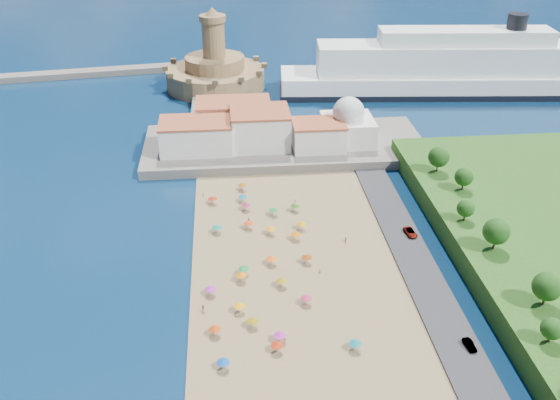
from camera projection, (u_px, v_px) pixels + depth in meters
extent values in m
plane|color=#071938|center=(273.00, 287.00, 137.92)|extent=(700.00, 700.00, 0.00)
cube|color=#59544C|center=(285.00, 146.00, 201.70)|extent=(90.00, 36.00, 3.00)
cube|color=#59544C|center=(216.00, 111.00, 230.58)|extent=(18.00, 70.00, 2.40)
cube|color=silver|center=(196.00, 137.00, 193.03)|extent=(22.00, 14.00, 9.00)
cube|color=silver|center=(260.00, 129.00, 195.93)|extent=(18.00, 16.00, 11.00)
cube|color=silver|center=(318.00, 136.00, 194.63)|extent=(16.00, 12.00, 8.00)
cube|color=silver|center=(234.00, 117.00, 205.99)|extent=(24.00, 14.00, 10.00)
cube|color=silver|center=(348.00, 130.00, 198.94)|extent=(16.00, 16.00, 8.00)
sphere|color=silver|center=(349.00, 112.00, 196.05)|extent=(10.00, 10.00, 10.00)
cylinder|color=silver|center=(349.00, 101.00, 194.21)|extent=(1.20, 1.20, 1.60)
cylinder|color=#997C4C|center=(216.00, 78.00, 255.41)|extent=(40.00, 40.00, 8.00)
cylinder|color=#997C4C|center=(215.00, 63.00, 252.28)|extent=(24.00, 24.00, 5.00)
cylinder|color=#997C4C|center=(214.00, 39.00, 247.70)|extent=(9.00, 9.00, 14.00)
cylinder|color=#997C4C|center=(212.00, 18.00, 243.75)|extent=(10.40, 10.40, 2.40)
cone|color=#997C4C|center=(212.00, 11.00, 242.45)|extent=(6.00, 6.00, 3.00)
cube|color=black|center=(458.00, 90.00, 250.86)|extent=(144.81, 32.84, 2.31)
cube|color=white|center=(459.00, 83.00, 249.36)|extent=(143.78, 32.36, 8.55)
cube|color=white|center=(463.00, 58.00, 244.55)|extent=(115.05, 26.27, 11.40)
cube|color=white|center=(466.00, 36.00, 240.43)|extent=(67.38, 18.64, 5.70)
cylinder|color=black|center=(518.00, 21.00, 237.88)|extent=(7.60, 7.60, 5.70)
cylinder|color=gray|center=(295.00, 208.00, 166.35)|extent=(0.07, 0.07, 2.00)
cone|color=#266511|center=(295.00, 205.00, 165.91)|extent=(2.50, 2.50, 0.60)
cylinder|color=gray|center=(240.00, 308.00, 129.31)|extent=(0.07, 0.07, 2.00)
cone|color=orange|center=(239.00, 305.00, 128.87)|extent=(2.50, 2.50, 0.60)
cylinder|color=gray|center=(306.00, 300.00, 131.59)|extent=(0.07, 0.07, 2.00)
cone|color=#AD254E|center=(306.00, 297.00, 131.16)|extent=(2.50, 2.50, 0.60)
cylinder|color=gray|center=(280.00, 338.00, 121.40)|extent=(0.07, 0.07, 2.00)
cone|color=#B22696|center=(280.00, 334.00, 120.97)|extent=(2.50, 2.50, 0.60)
cylinder|color=gray|center=(243.00, 187.00, 176.93)|extent=(0.07, 0.07, 2.00)
cone|color=#8E540C|center=(242.00, 184.00, 176.49)|extent=(2.50, 2.50, 0.60)
cylinder|color=gray|center=(246.00, 207.00, 166.79)|extent=(0.07, 0.07, 2.00)
cone|color=#9E214E|center=(246.00, 204.00, 166.35)|extent=(2.50, 2.50, 0.60)
cylinder|color=gray|center=(274.00, 212.00, 164.40)|extent=(0.07, 0.07, 2.00)
cone|color=#157B35|center=(274.00, 209.00, 163.97)|extent=(2.50, 2.50, 0.60)
cylinder|color=gray|center=(296.00, 236.00, 153.82)|extent=(0.07, 0.07, 2.00)
cone|color=#D86409|center=(296.00, 233.00, 153.38)|extent=(2.50, 2.50, 0.60)
cylinder|color=gray|center=(301.00, 226.00, 158.17)|extent=(0.07, 0.07, 2.00)
cone|color=#C9850A|center=(301.00, 223.00, 157.73)|extent=(2.50, 2.50, 0.60)
cylinder|color=gray|center=(355.00, 346.00, 119.34)|extent=(0.07, 0.07, 2.00)
cone|color=#0D7078|center=(355.00, 342.00, 118.90)|extent=(2.50, 2.50, 0.60)
cylinder|color=gray|center=(241.00, 277.00, 138.78)|extent=(0.07, 0.07, 2.00)
cone|color=orange|center=(241.00, 274.00, 138.35)|extent=(2.50, 2.50, 0.60)
cylinder|color=gray|center=(217.00, 229.00, 156.73)|extent=(0.07, 0.07, 2.00)
cone|color=#0D7A66|center=(217.00, 226.00, 156.30)|extent=(2.50, 2.50, 0.60)
cylinder|color=gray|center=(271.00, 231.00, 156.14)|extent=(0.07, 0.07, 2.00)
cone|color=orange|center=(270.00, 228.00, 155.70)|extent=(2.50, 2.50, 0.60)
cylinder|color=gray|center=(253.00, 323.00, 125.15)|extent=(0.07, 0.07, 2.00)
cone|color=#8A730C|center=(252.00, 320.00, 124.72)|extent=(2.50, 2.50, 0.60)
cylinder|color=gray|center=(277.00, 348.00, 118.91)|extent=(0.07, 0.07, 2.00)
cone|color=#AD280D|center=(277.00, 344.00, 118.47)|extent=(2.50, 2.50, 0.60)
cylinder|color=gray|center=(215.00, 331.00, 122.98)|extent=(0.07, 0.07, 2.00)
cone|color=#BC3A0F|center=(215.00, 328.00, 122.54)|extent=(2.50, 2.50, 0.60)
cylinder|color=gray|center=(213.00, 201.00, 169.90)|extent=(0.07, 0.07, 2.00)
cone|color=#9E260E|center=(213.00, 198.00, 169.46)|extent=(2.50, 2.50, 0.60)
cylinder|color=gray|center=(249.00, 225.00, 158.45)|extent=(0.07, 0.07, 2.00)
cone|color=#D24210|center=(249.00, 222.00, 158.01)|extent=(2.50, 2.50, 0.60)
cylinder|color=gray|center=(244.00, 271.00, 141.00)|extent=(0.07, 0.07, 2.00)
cone|color=#167E37|center=(244.00, 268.00, 140.57)|extent=(2.50, 2.50, 0.60)
cylinder|color=gray|center=(272.00, 261.00, 144.43)|extent=(0.07, 0.07, 2.00)
cone|color=#F55D0A|center=(272.00, 258.00, 144.00)|extent=(2.50, 2.50, 0.60)
cylinder|color=gray|center=(307.00, 260.00, 144.99)|extent=(0.07, 0.07, 2.00)
cone|color=#86390C|center=(307.00, 256.00, 144.55)|extent=(2.50, 2.50, 0.60)
cylinder|color=gray|center=(223.00, 365.00, 114.90)|extent=(0.07, 0.07, 2.00)
cone|color=#0C44A6|center=(223.00, 361.00, 114.47)|extent=(2.50, 2.50, 0.60)
cylinder|color=gray|center=(282.00, 283.00, 136.97)|extent=(0.07, 0.07, 2.00)
cone|color=#97790D|center=(282.00, 280.00, 136.53)|extent=(2.50, 2.50, 0.60)
cylinder|color=gray|center=(243.00, 199.00, 170.87)|extent=(0.07, 0.07, 2.00)
cone|color=#0F6191|center=(243.00, 196.00, 170.44)|extent=(2.50, 2.50, 0.60)
cylinder|color=gray|center=(211.00, 291.00, 134.36)|extent=(0.07, 0.07, 2.00)
cone|color=#A6239F|center=(210.00, 288.00, 133.93)|extent=(2.50, 2.50, 0.60)
imported|color=tan|center=(204.00, 308.00, 129.46)|extent=(1.02, 1.10, 1.82)
imported|color=tan|center=(249.00, 220.00, 160.99)|extent=(0.89, 1.00, 1.71)
imported|color=tan|center=(285.00, 336.00, 122.03)|extent=(0.89, 0.98, 1.69)
imported|color=tan|center=(203.00, 195.00, 173.25)|extent=(0.55, 0.98, 1.57)
imported|color=tan|center=(295.00, 201.00, 169.85)|extent=(1.18, 0.84, 1.66)
imported|color=tan|center=(346.00, 240.00, 152.85)|extent=(1.44, 1.52, 1.71)
imported|color=tan|center=(320.00, 271.00, 141.28)|extent=(0.60, 0.41, 1.58)
imported|color=gray|center=(410.00, 232.00, 155.34)|extent=(2.89, 5.17, 1.37)
imported|color=gray|center=(470.00, 345.00, 119.49)|extent=(1.83, 4.00, 1.27)
cylinder|color=#382314|center=(550.00, 337.00, 112.72)|extent=(0.50, 0.50, 2.28)
sphere|color=#14380F|center=(552.00, 329.00, 111.73)|extent=(4.10, 4.10, 4.10)
cylinder|color=#382314|center=(544.00, 298.00, 121.94)|extent=(0.50, 0.50, 3.23)
sphere|color=#14380F|center=(547.00, 286.00, 120.54)|extent=(5.82, 5.82, 5.82)
cylinder|color=#382314|center=(494.00, 243.00, 139.47)|extent=(0.50, 0.50, 3.33)
sphere|color=#14380F|center=(496.00, 231.00, 138.02)|extent=(6.00, 6.00, 6.00)
cylinder|color=#382314|center=(465.00, 216.00, 150.75)|extent=(0.50, 0.50, 2.41)
sphere|color=#14380F|center=(466.00, 208.00, 149.70)|extent=(4.33, 4.33, 4.33)
cylinder|color=#382314|center=(463.00, 185.00, 164.65)|extent=(0.50, 0.50, 2.73)
sphere|color=#14380F|center=(464.00, 177.00, 163.47)|extent=(4.92, 4.92, 4.92)
cylinder|color=#382314|center=(437.00, 166.00, 174.10)|extent=(0.50, 0.50, 3.25)
sphere|color=#14380F|center=(439.00, 157.00, 172.69)|extent=(5.85, 5.85, 5.85)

